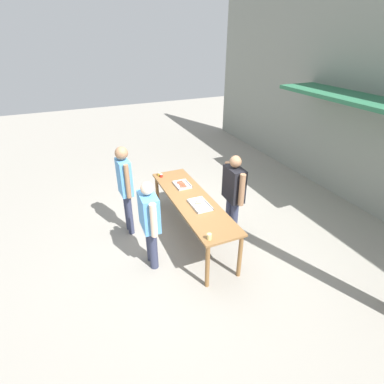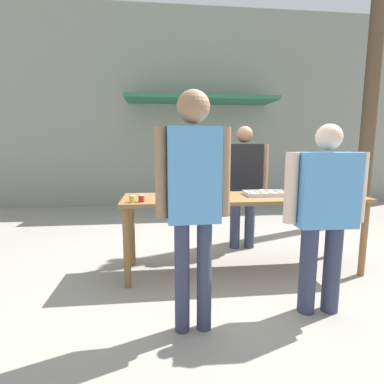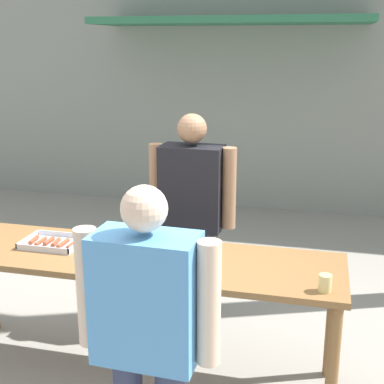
{
  "view_description": "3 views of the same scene",
  "coord_description": "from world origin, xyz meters",
  "px_view_note": "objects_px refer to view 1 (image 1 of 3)",
  "views": [
    {
      "loc": [
        4.35,
        -1.88,
        3.61
      ],
      "look_at": [
        0.0,
        0.0,
        1.01
      ],
      "focal_mm": 28.0,
      "sensor_mm": 36.0,
      "label": 1
    },
    {
      "loc": [
        -0.93,
        -3.18,
        1.41
      ],
      "look_at": [
        -0.57,
        0.04,
        0.91
      ],
      "focal_mm": 28.0,
      "sensor_mm": 36.0,
      "label": 2
    },
    {
      "loc": [
        1.12,
        -2.97,
        2.16
      ],
      "look_at": [
        0.21,
        0.74,
        1.08
      ],
      "focal_mm": 50.0,
      "sensor_mm": 36.0,
      "label": 3
    }
  ],
  "objects_px": {
    "beer_cup": "(209,237)",
    "person_customer_with_cup": "(150,219)",
    "food_tray_sausages": "(182,185)",
    "person_server_behind_table": "(234,190)",
    "condiment_jar_mustard": "(159,174)",
    "food_tray_buns": "(200,205)",
    "person_customer_holding_hotdog": "(125,183)",
    "condiment_jar_ketchup": "(161,176)"
  },
  "relations": [
    {
      "from": "condiment_jar_mustard",
      "to": "food_tray_sausages",
      "type": "bearing_deg",
      "value": 24.26
    },
    {
      "from": "person_customer_with_cup",
      "to": "condiment_jar_ketchup",
      "type": "bearing_deg",
      "value": -22.49
    },
    {
      "from": "condiment_jar_mustard",
      "to": "person_customer_with_cup",
      "type": "distance_m",
      "value": 1.74
    },
    {
      "from": "food_tray_sausages",
      "to": "beer_cup",
      "type": "height_order",
      "value": "beer_cup"
    },
    {
      "from": "person_customer_holding_hotdog",
      "to": "person_customer_with_cup",
      "type": "height_order",
      "value": "person_customer_holding_hotdog"
    },
    {
      "from": "beer_cup",
      "to": "person_customer_with_cup",
      "type": "bearing_deg",
      "value": -138.9
    },
    {
      "from": "food_tray_sausages",
      "to": "person_server_behind_table",
      "type": "bearing_deg",
      "value": 42.16
    },
    {
      "from": "person_server_behind_table",
      "to": "food_tray_sausages",
      "type": "bearing_deg",
      "value": -136.06
    },
    {
      "from": "food_tray_buns",
      "to": "person_customer_holding_hotdog",
      "type": "relative_size",
      "value": 0.27
    },
    {
      "from": "condiment_jar_mustard",
      "to": "person_server_behind_table",
      "type": "relative_size",
      "value": 0.04
    },
    {
      "from": "condiment_jar_mustard",
      "to": "beer_cup",
      "type": "height_order",
      "value": "beer_cup"
    },
    {
      "from": "food_tray_sausages",
      "to": "condiment_jar_mustard",
      "type": "relative_size",
      "value": 5.42
    },
    {
      "from": "food_tray_buns",
      "to": "person_customer_with_cup",
      "type": "relative_size",
      "value": 0.3
    },
    {
      "from": "food_tray_sausages",
      "to": "condiment_jar_ketchup",
      "type": "xyz_separation_m",
      "value": [
        -0.53,
        -0.26,
        0.02
      ]
    },
    {
      "from": "condiment_jar_ketchup",
      "to": "person_customer_holding_hotdog",
      "type": "xyz_separation_m",
      "value": [
        0.42,
        -0.84,
        0.2
      ]
    },
    {
      "from": "food_tray_buns",
      "to": "person_server_behind_table",
      "type": "bearing_deg",
      "value": 95.01
    },
    {
      "from": "food_tray_buns",
      "to": "food_tray_sausages",
      "type": "bearing_deg",
      "value": -179.9
    },
    {
      "from": "food_tray_sausages",
      "to": "condiment_jar_mustard",
      "type": "distance_m",
      "value": 0.68
    },
    {
      "from": "person_customer_with_cup",
      "to": "person_server_behind_table",
      "type": "bearing_deg",
      "value": -80.97
    },
    {
      "from": "beer_cup",
      "to": "person_customer_with_cup",
      "type": "height_order",
      "value": "person_customer_with_cup"
    },
    {
      "from": "person_server_behind_table",
      "to": "condiment_jar_mustard",
      "type": "bearing_deg",
      "value": -143.04
    },
    {
      "from": "person_server_behind_table",
      "to": "beer_cup",
      "type": "bearing_deg",
      "value": -43.24
    },
    {
      "from": "person_server_behind_table",
      "to": "condiment_jar_ketchup",
      "type": "bearing_deg",
      "value": -141.84
    },
    {
      "from": "food_tray_sausages",
      "to": "condiment_jar_ketchup",
      "type": "relative_size",
      "value": 5.42
    },
    {
      "from": "food_tray_buns",
      "to": "person_customer_with_cup",
      "type": "height_order",
      "value": "person_customer_with_cup"
    },
    {
      "from": "condiment_jar_ketchup",
      "to": "beer_cup",
      "type": "distance_m",
      "value": 2.3
    },
    {
      "from": "condiment_jar_ketchup",
      "to": "person_customer_with_cup",
      "type": "height_order",
      "value": "person_customer_with_cup"
    },
    {
      "from": "condiment_jar_ketchup",
      "to": "person_server_behind_table",
      "type": "distance_m",
      "value": 1.64
    },
    {
      "from": "food_tray_sausages",
      "to": "beer_cup",
      "type": "bearing_deg",
      "value": -8.81
    },
    {
      "from": "food_tray_sausages",
      "to": "person_customer_holding_hotdog",
      "type": "height_order",
      "value": "person_customer_holding_hotdog"
    },
    {
      "from": "condiment_jar_ketchup",
      "to": "person_server_behind_table",
      "type": "relative_size",
      "value": 0.04
    },
    {
      "from": "condiment_jar_mustard",
      "to": "condiment_jar_ketchup",
      "type": "distance_m",
      "value": 0.09
    },
    {
      "from": "beer_cup",
      "to": "person_customer_with_cup",
      "type": "xyz_separation_m",
      "value": [
        -0.78,
        -0.68,
        0.02
      ]
    },
    {
      "from": "person_server_behind_table",
      "to": "person_customer_with_cup",
      "type": "relative_size",
      "value": 1.05
    },
    {
      "from": "condiment_jar_ketchup",
      "to": "person_server_behind_table",
      "type": "bearing_deg",
      "value": 36.38
    },
    {
      "from": "food_tray_sausages",
      "to": "person_customer_with_cup",
      "type": "xyz_separation_m",
      "value": [
        0.98,
        -0.96,
        0.05
      ]
    },
    {
      "from": "beer_cup",
      "to": "food_tray_sausages",
      "type": "bearing_deg",
      "value": 171.19
    },
    {
      "from": "person_customer_with_cup",
      "to": "condiment_jar_mustard",
      "type": "bearing_deg",
      "value": -20.72
    },
    {
      "from": "food_tray_sausages",
      "to": "food_tray_buns",
      "type": "distance_m",
      "value": 0.85
    },
    {
      "from": "person_customer_with_cup",
      "to": "food_tray_buns",
      "type": "bearing_deg",
      "value": -79.61
    },
    {
      "from": "beer_cup",
      "to": "person_server_behind_table",
      "type": "bearing_deg",
      "value": 134.98
    },
    {
      "from": "condiment_jar_mustard",
      "to": "person_customer_with_cup",
      "type": "bearing_deg",
      "value": -22.89
    }
  ]
}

